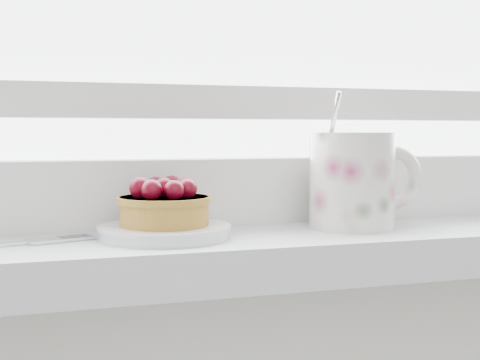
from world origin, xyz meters
name	(u,v)px	position (x,y,z in m)	size (l,w,h in m)	color
saucer	(164,232)	(-0.06, 1.88, 0.95)	(0.12, 0.12, 0.01)	silver
raspberry_tart	(164,204)	(-0.06, 1.88, 0.97)	(0.09, 0.09, 0.05)	olive
floral_mug	(355,178)	(0.14, 1.89, 0.99)	(0.12, 0.09, 0.14)	silver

